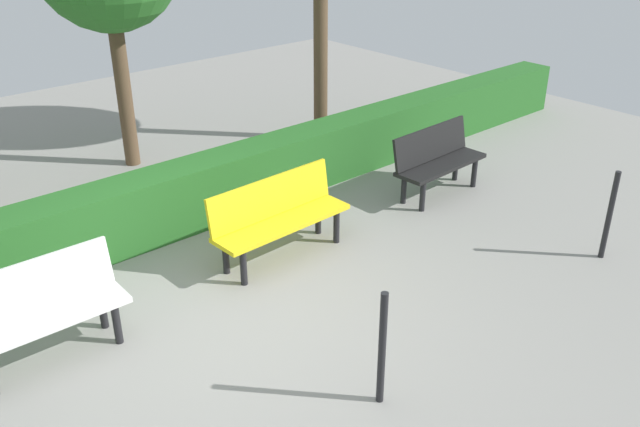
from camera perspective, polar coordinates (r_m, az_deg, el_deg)
ground_plane at (r=6.43m, az=-7.78°, el=-8.91°), size 17.37×17.37×0.00m
bench_black at (r=8.78m, az=9.79°, el=4.57°), size 1.38×0.51×0.86m
bench_yellow at (r=7.20m, az=-3.53°, el=-0.09°), size 1.61×0.50×0.86m
bench_white at (r=6.15m, az=-22.36°, el=-7.34°), size 1.37×0.48×0.86m
hedge_row at (r=8.18m, az=-8.81°, el=2.21°), size 13.37×0.52×0.76m
railing_post_near at (r=7.75m, az=23.10°, el=-0.15°), size 0.06×0.06×1.00m
railing_post_mid at (r=5.24m, az=5.23°, el=-11.24°), size 0.06×0.06×1.00m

